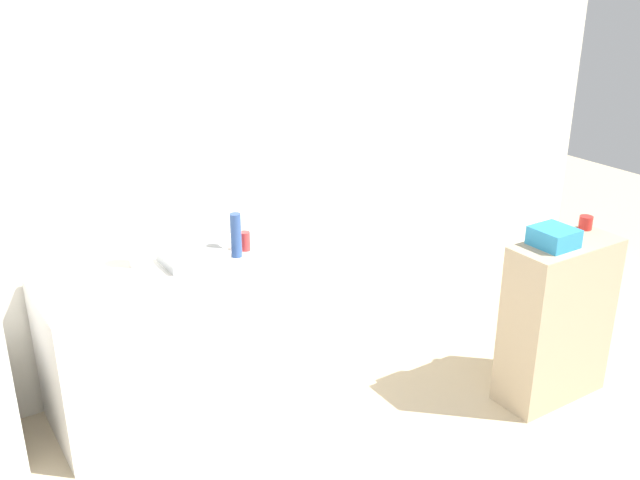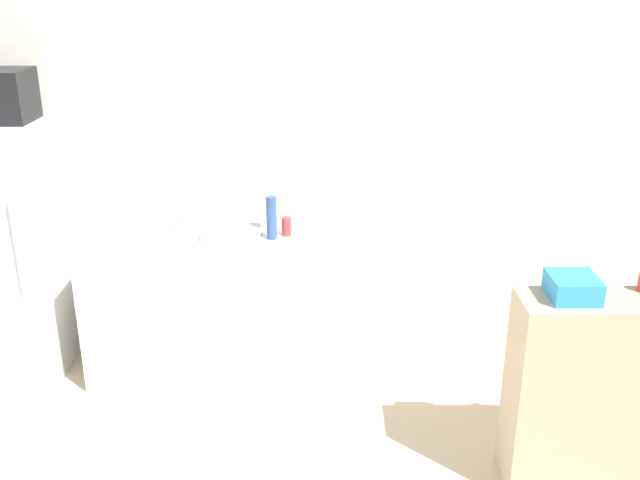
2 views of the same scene
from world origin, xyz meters
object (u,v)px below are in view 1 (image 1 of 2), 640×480
at_px(basket, 554,237).
at_px(jar, 586,223).
at_px(bottle_short, 245,241).
at_px(paper_towel_roll, 139,247).
at_px(bottle_tall, 236,235).

relative_size(basket, jar, 2.76).
relative_size(bottle_short, paper_towel_roll, 0.53).
bearing_deg(bottle_short, jar, -31.73).
bearing_deg(jar, basket, -168.65).
relative_size(bottle_tall, jar, 3.26).
bearing_deg(bottle_tall, bottle_short, 33.31).
bearing_deg(bottle_tall, basket, -36.97).
bearing_deg(paper_towel_roll, bottle_tall, -19.30).
bearing_deg(jar, paper_towel_roll, 152.91).
xyz_separation_m(bottle_tall, bottle_short, (0.09, 0.06, -0.08)).
distance_m(jar, paper_towel_roll, 2.78).
relative_size(bottle_tall, bottle_short, 2.30).
xyz_separation_m(basket, paper_towel_roll, (-2.08, 1.34, -0.07)).
xyz_separation_m(bottle_tall, paper_towel_roll, (-0.55, 0.19, -0.02)).
height_order(jar, paper_towel_roll, paper_towel_roll).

